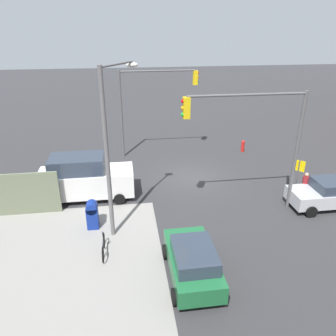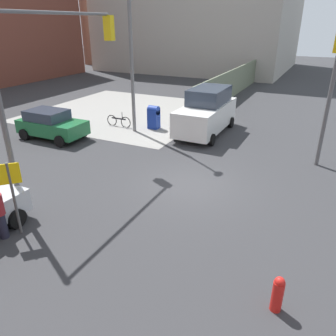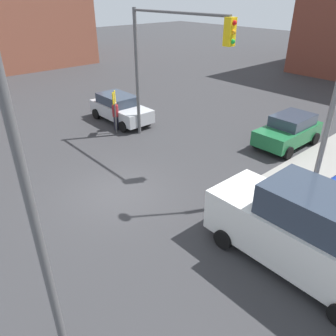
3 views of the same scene
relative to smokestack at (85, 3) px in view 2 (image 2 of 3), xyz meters
The scene contains 14 objects.
ground_plane 44.53m from the smokestack, 136.65° to the right, with size 120.00×120.00×0.00m, color #333335.
sidewalk_corner 32.14m from the smokestack, 137.32° to the right, with size 12.00×12.00×0.01m, color gray.
construction_fence 30.39m from the smokestack, 114.61° to the right, with size 23.00×0.12×2.40m, color slate.
building_loft_east 17.39m from the smokestack, 75.94° to the right, with size 20.00×24.00×17.44m.
smokestack is the anchor object (origin of this frame).
traffic_signal_nw_corner 42.55m from the smokestack, 143.00° to the right, with size 6.29×0.36×6.50m.
traffic_signal_se_corner 45.57m from the smokestack, 130.55° to the right, with size 5.84×0.36×6.50m.
street_lamp_corner 36.51m from the smokestack, 137.54° to the right, with size 1.72×2.27×8.00m.
warning_sign_two_way 46.16m from the smokestack, 144.55° to the right, with size 0.48×0.48×2.40m.
mailbox_blue 36.61m from the smokestack, 135.65° to the right, with size 0.56×0.64×1.43m.
fire_hydrant 50.87m from the smokestack, 137.08° to the right, with size 0.26×0.26×0.94m.
coupe_green 37.11m from the smokestack, 145.17° to the right, with size 2.02×3.85×1.62m.
van_white_delivery 38.37m from the smokestack, 131.52° to the right, with size 5.40×2.32×2.62m.
bicycle_leaning_on_fence 35.68m from the smokestack, 138.94° to the right, with size 0.05×1.75×0.97m.
Camera 2 is at (-11.11, -4.42, 6.10)m, focal length 35.00 mm.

